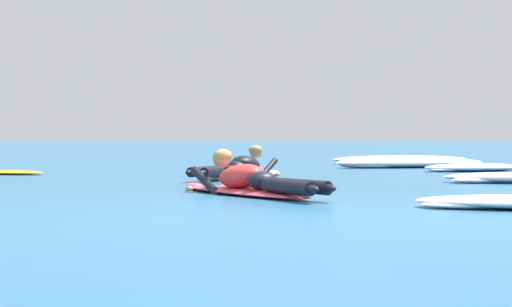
# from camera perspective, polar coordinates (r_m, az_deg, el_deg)

# --- Properties ---
(ground_plane) EXTENTS (120.00, 120.00, 0.00)m
(ground_plane) POSITION_cam_1_polar(r_m,az_deg,el_deg) (16.50, -1.76, -0.95)
(ground_plane) COLOR #235B84
(surfer_near) EXTENTS (1.63, 2.48, 0.54)m
(surfer_near) POSITION_cam_1_polar(r_m,az_deg,el_deg) (8.87, -0.52, -2.02)
(surfer_near) COLOR #E54C66
(surfer_near) RESTS_ON ground
(surfer_far) EXTENTS (1.68, 2.47, 0.54)m
(surfer_far) POSITION_cam_1_polar(r_m,az_deg,el_deg) (12.32, -1.10, -1.09)
(surfer_far) COLOR white
(surfer_far) RESTS_ON ground
(whitewater_mid_right) EXTENTS (3.18, 1.30, 0.19)m
(whitewater_mid_right) POSITION_cam_1_polar(r_m,az_deg,el_deg) (16.57, 10.66, -0.65)
(whitewater_mid_right) COLOR white
(whitewater_mid_right) RESTS_ON ground
(whitewater_back) EXTENTS (2.00, 1.10, 0.14)m
(whitewater_back) POSITION_cam_1_polar(r_m,az_deg,el_deg) (15.18, 14.87, -0.94)
(whitewater_back) COLOR white
(whitewater_back) RESTS_ON ground
(whitewater_far_band) EXTENTS (3.20, 1.07, 0.18)m
(whitewater_far_band) POSITION_cam_1_polar(r_m,az_deg,el_deg) (18.85, 9.98, -0.43)
(whitewater_far_band) COLOR white
(whitewater_far_band) RESTS_ON ground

